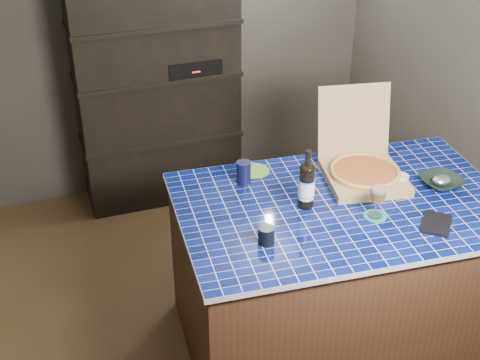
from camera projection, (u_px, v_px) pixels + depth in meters
name	position (u px, v px, depth m)	size (l,w,h in m)	color
room	(218.00, 141.00, 3.62)	(3.50, 3.50, 3.50)	brown
shelving_unit	(158.00, 92.00, 5.04)	(1.20, 0.41, 1.80)	black
kitchen_island	(337.00, 274.00, 3.85)	(1.86, 1.26, 0.98)	#44291A
pizza_box	(363.00, 169.00, 3.78)	(0.51, 0.59, 0.47)	tan
mead_bottle	(307.00, 185.00, 3.50)	(0.09, 0.09, 0.34)	black
teal_trivet	(375.00, 216.00, 3.48)	(0.12, 0.12, 0.01)	#187E74
wine_glass	(378.00, 194.00, 3.41)	(0.09, 0.09, 0.19)	white
tumbler	(266.00, 235.00, 3.27)	(0.08, 0.08, 0.09)	black
dvd_case	(436.00, 224.00, 3.42)	(0.14, 0.20, 0.02)	black
bowl	(441.00, 182.00, 3.73)	(0.22, 0.22, 0.05)	black
foil_contents	(442.00, 180.00, 3.72)	(0.11, 0.09, 0.05)	silver
white_jar	(402.00, 180.00, 3.73)	(0.08, 0.08, 0.07)	silver
navy_cup	(244.00, 172.00, 3.75)	(0.08, 0.08, 0.13)	black
green_trivet	(254.00, 171.00, 3.88)	(0.18, 0.18, 0.01)	#69A523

